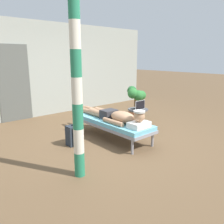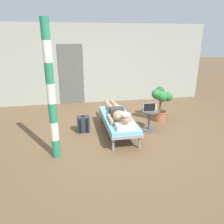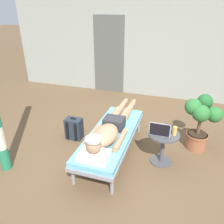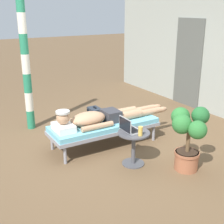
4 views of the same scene
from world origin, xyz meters
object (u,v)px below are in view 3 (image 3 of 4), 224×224
(person_reclining, at_px, (110,129))
(laptop, at_px, (160,131))
(lounge_chair, at_px, (112,136))
(drink_glass, at_px, (175,131))
(backpack, at_px, (74,129))
(side_table, at_px, (163,143))
(potted_plant, at_px, (201,120))

(person_reclining, bearing_deg, laptop, 4.14)
(lounge_chair, relative_size, drink_glass, 13.71)
(laptop, xyz_separation_m, backpack, (-1.58, 0.26, -0.39))
(lounge_chair, distance_m, drink_glass, 1.00)
(lounge_chair, bearing_deg, backpack, 163.12)
(person_reclining, height_order, side_table, person_reclining)
(backpack, height_order, potted_plant, potted_plant)
(side_table, bearing_deg, person_reclining, -172.62)
(lounge_chair, height_order, person_reclining, person_reclining)
(side_table, height_order, drink_glass, drink_glass)
(laptop, height_order, backpack, laptop)
(drink_glass, bearing_deg, lounge_chair, -177.24)
(side_table, relative_size, laptop, 1.69)
(lounge_chair, height_order, potted_plant, potted_plant)
(lounge_chair, distance_m, backpack, 0.87)
(drink_glass, bearing_deg, side_table, -176.94)
(drink_glass, relative_size, backpack, 0.33)
(drink_glass, bearing_deg, backpack, 173.59)
(drink_glass, height_order, backpack, drink_glass)
(drink_glass, xyz_separation_m, potted_plant, (0.38, 0.56, -0.04))
(lounge_chair, distance_m, side_table, 0.82)
(lounge_chair, height_order, side_table, side_table)
(lounge_chair, bearing_deg, potted_plant, 24.21)
(side_table, relative_size, backpack, 1.23)
(lounge_chair, relative_size, laptop, 6.10)
(laptop, height_order, potted_plant, potted_plant)
(person_reclining, distance_m, side_table, 0.84)
(laptop, xyz_separation_m, drink_glass, (0.21, 0.06, 0.01))
(side_table, xyz_separation_m, backpack, (-1.64, 0.21, -0.16))
(potted_plant, bearing_deg, laptop, -133.59)
(backpack, bearing_deg, lounge_chair, -16.88)
(person_reclining, bearing_deg, drink_glass, 6.72)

